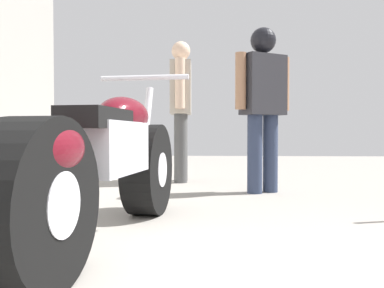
{
  "coord_description": "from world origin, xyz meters",
  "views": [
    {
      "loc": [
        -0.18,
        -0.38,
        0.6
      ],
      "look_at": [
        -0.37,
        3.1,
        0.51
      ],
      "focal_mm": 38.34,
      "sensor_mm": 36.0,
      "label": 1
    }
  ],
  "objects": [
    {
      "name": "mechanic_in_blue",
      "position": [
        -0.59,
        4.67,
        0.98
      ],
      "size": [
        0.27,
        0.69,
        1.73
      ],
      "color": "#4C4C4C",
      "rests_on": "ground_plane"
    },
    {
      "name": "mechanic_with_helmet",
      "position": [
        0.31,
        3.78,
        0.99
      ],
      "size": [
        0.61,
        0.42,
        1.66
      ],
      "color": "#2D3851",
      "rests_on": "ground_plane"
    },
    {
      "name": "ground_plane",
      "position": [
        0.0,
        3.1,
        0.0
      ],
      "size": [
        14.88,
        14.88,
        0.0
      ],
      "primitive_type": "plane",
      "color": "gray"
    },
    {
      "name": "motorcycle_maroon_cruiser",
      "position": [
        -0.76,
        1.82,
        0.42
      ],
      "size": [
        0.66,
        2.18,
        1.01
      ],
      "color": "black",
      "rests_on": "ground_plane"
    }
  ]
}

